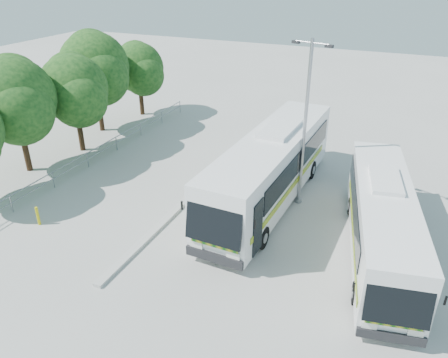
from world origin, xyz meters
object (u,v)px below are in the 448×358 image
at_px(coach_main, 271,167).
at_px(lamppost, 306,119).
at_px(tree_far_b, 15,99).
at_px(tree_far_c, 74,89).
at_px(coach_adjacent, 382,220).
at_px(tree_far_d, 95,67).
at_px(bollard, 38,216).
at_px(tree_far_e, 139,68).

relative_size(coach_main, lamppost, 1.56).
xyz_separation_m(tree_far_b, coach_main, (14.83, 2.29, -2.55)).
xyz_separation_m(coach_main, lamppost, (1.49, 0.52, 2.71)).
bearing_deg(lamppost, tree_far_c, -167.88).
xyz_separation_m(tree_far_c, coach_adjacent, (19.81, -4.16, -2.55)).
xyz_separation_m(tree_far_d, bollard, (5.43, -12.14, -4.32)).
bearing_deg(lamppost, bollard, -130.51).
xyz_separation_m(tree_far_b, tree_far_d, (-0.30, 7.60, 0.25)).
relative_size(tree_far_e, lamppost, 0.69).
xyz_separation_m(coach_main, bollard, (-9.69, -6.83, -1.52)).
height_order(tree_far_c, bollard, tree_far_c).
xyz_separation_m(tree_far_e, bollard, (4.75, -16.64, -3.39)).
relative_size(tree_far_d, coach_main, 0.55).
xyz_separation_m(tree_far_b, bollard, (5.14, -4.54, -4.08)).
distance_m(coach_main, lamppost, 3.14).
relative_size(tree_far_c, tree_far_e, 1.10).
xyz_separation_m(tree_far_e, coach_main, (14.44, -9.81, -1.87)).
height_order(tree_far_e, coach_main, tree_far_e).
distance_m(lamppost, bollard, 14.04).
xyz_separation_m(tree_far_b, tree_far_c, (0.89, 3.90, -0.31)).
xyz_separation_m(tree_far_e, lamppost, (15.93, -9.28, 0.84)).
bearing_deg(coach_main, tree_far_b, -168.68).
distance_m(tree_far_b, tree_far_c, 4.01).
bearing_deg(tree_far_b, tree_far_d, 92.23).
height_order(tree_far_d, tree_far_e, tree_far_d).
height_order(tree_far_c, lamppost, lamppost).
relative_size(tree_far_c, coach_main, 0.49).
height_order(tree_far_e, lamppost, lamppost).
height_order(tree_far_b, tree_far_d, tree_far_d).
distance_m(tree_far_b, tree_far_d, 7.61).
bearing_deg(bollard, lamppost, 33.35).
distance_m(tree_far_d, bollard, 13.99).
bearing_deg(coach_adjacent, tree_far_b, 168.69).
bearing_deg(tree_far_c, tree_far_d, 107.83).
bearing_deg(tree_far_e, coach_main, -34.18).
distance_m(tree_far_b, lamppost, 16.56).
height_order(tree_far_b, bollard, tree_far_b).
bearing_deg(tree_far_b, coach_main, 8.79).
height_order(tree_far_c, coach_main, tree_far_c).
bearing_deg(tree_far_c, tree_far_e, 93.54).
bearing_deg(tree_far_c, lamppost, -4.02).
height_order(tree_far_c, coach_adjacent, tree_far_c).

